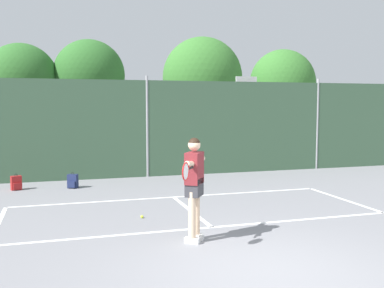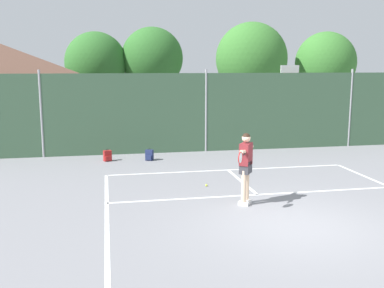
{
  "view_description": "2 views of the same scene",
  "coord_description": "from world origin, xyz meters",
  "px_view_note": "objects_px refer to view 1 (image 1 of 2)",
  "views": [
    {
      "loc": [
        -2.9,
        -5.72,
        2.44
      ],
      "look_at": [
        0.47,
        5.37,
        1.4
      ],
      "focal_mm": 41.82,
      "sensor_mm": 36.0,
      "label": 1
    },
    {
      "loc": [
        -4.03,
        -8.85,
        3.51
      ],
      "look_at": [
        -1.23,
        5.67,
        0.92
      ],
      "focal_mm": 41.65,
      "sensor_mm": 36.0,
      "label": 2
    }
  ],
  "objects_px": {
    "basketball_hoop": "(246,107)",
    "tennis_ball": "(142,217)",
    "tennis_player": "(194,180)",
    "backpack_navy": "(73,181)",
    "backpack_red": "(16,183)"
  },
  "relations": [
    {
      "from": "basketball_hoop",
      "to": "tennis_ball",
      "type": "xyz_separation_m",
      "value": [
        -5.68,
        -7.49,
        -2.28
      ]
    },
    {
      "from": "tennis_player",
      "to": "backpack_navy",
      "type": "height_order",
      "value": "tennis_player"
    },
    {
      "from": "basketball_hoop",
      "to": "tennis_player",
      "type": "relative_size",
      "value": 1.91
    },
    {
      "from": "backpack_navy",
      "to": "tennis_ball",
      "type": "bearing_deg",
      "value": -72.05
    },
    {
      "from": "tennis_player",
      "to": "backpack_navy",
      "type": "distance_m",
      "value": 6.26
    },
    {
      "from": "basketball_hoop",
      "to": "tennis_ball",
      "type": "height_order",
      "value": "basketball_hoop"
    },
    {
      "from": "basketball_hoop",
      "to": "tennis_player",
      "type": "distance_m",
      "value": 10.73
    },
    {
      "from": "tennis_player",
      "to": "backpack_red",
      "type": "distance_m",
      "value": 7.03
    },
    {
      "from": "tennis_player",
      "to": "backpack_navy",
      "type": "relative_size",
      "value": 4.01
    },
    {
      "from": "basketball_hoop",
      "to": "tennis_ball",
      "type": "bearing_deg",
      "value": -127.17
    },
    {
      "from": "basketball_hoop",
      "to": "tennis_player",
      "type": "height_order",
      "value": "basketball_hoop"
    },
    {
      "from": "backpack_red",
      "to": "backpack_navy",
      "type": "distance_m",
      "value": 1.56
    },
    {
      "from": "backpack_red",
      "to": "backpack_navy",
      "type": "bearing_deg",
      "value": -6.1
    },
    {
      "from": "tennis_player",
      "to": "tennis_ball",
      "type": "relative_size",
      "value": 28.1
    },
    {
      "from": "tennis_ball",
      "to": "backpack_red",
      "type": "distance_m",
      "value": 5.06
    }
  ]
}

